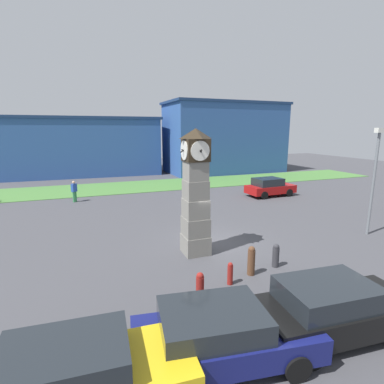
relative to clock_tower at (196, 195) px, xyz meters
name	(u,v)px	position (x,y,z in m)	size (l,w,h in m)	color
ground_plane	(214,244)	(1.19, 0.63, -2.68)	(88.81, 88.81, 0.00)	#424247
clock_tower	(196,195)	(0.00, 0.00, 0.00)	(1.32, 1.39, 5.53)	gray
bollard_near_tower	(276,255)	(2.56, -2.43, -2.19)	(0.27, 0.27, 0.97)	#333338
bollard_mid_row	(251,260)	(1.26, -2.67, -2.10)	(0.29, 0.29, 1.15)	brown
bollard_far_row	(230,273)	(0.17, -3.05, -2.26)	(0.20, 0.20, 0.84)	maroon
bollard_end_row	(200,286)	(-1.24, -3.65, -2.18)	(0.26, 0.26, 0.98)	maroon
car_navy_sedan	(79,378)	(-4.89, -6.51, -1.89)	(4.45, 2.11, 1.55)	gold
car_near_tower	(222,334)	(-1.73, -6.26, -1.95)	(4.62, 2.49, 1.42)	navy
car_by_building	(333,308)	(1.51, -6.42, -1.89)	(4.53, 2.20, 1.55)	black
car_far_lot	(270,187)	(10.06, 8.93, -1.91)	(4.15, 2.11, 1.52)	#A51111
pedestrian_by_cars	(74,190)	(-5.24, 12.31, -1.75)	(0.45, 0.45, 1.64)	#338C4C
street_lamp_near_road	(374,174)	(9.49, -0.87, 0.58)	(0.50, 0.24, 5.56)	slate
warehouse_blue_far	(82,146)	(-4.33, 28.15, 0.80)	(18.81, 9.35, 6.94)	#2D5193
storefront_low_left	(225,138)	(13.19, 23.85, 1.76)	(15.46, 7.99, 8.85)	#2D5193
grass_verge_far	(141,186)	(0.74, 16.91, -2.66)	(53.29, 6.22, 0.04)	#477A38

